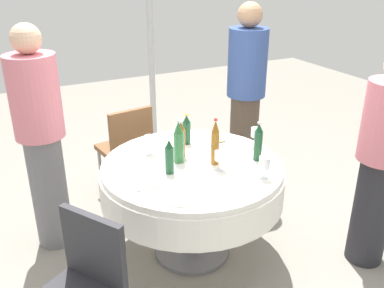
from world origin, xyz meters
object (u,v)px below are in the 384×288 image
plate_left (220,141)px  bottle_dark_green_outer (187,130)px  person_south (41,138)px  chair_rear (127,145)px  wine_glass_outer (265,163)px  bottle_amber_far (215,143)px  wine_glass_rear (149,141)px  plate_right (179,196)px  bottle_dark_green_west (169,157)px  person_far (246,96)px  wine_glass_west (255,133)px  bottle_dark_green_south (258,142)px  person_inner (382,160)px  wine_glass_north (220,157)px  chair_outer (83,283)px  bottle_amber_inner (181,140)px  bottle_green_north (179,143)px  dining_table (192,183)px

plate_left → bottle_dark_green_outer: bearing=67.2°
person_south → chair_rear: bearing=-28.3°
wine_glass_outer → person_south: size_ratio=0.09×
bottle_amber_far → chair_rear: (1.06, 0.28, -0.37)m
wine_glass_rear → plate_right: bearing=174.5°
bottle_dark_green_west → person_far: 1.32m
bottle_dark_green_outer → plate_left: bottle_dark_green_outer is taller
wine_glass_west → wine_glass_rear: (0.24, 0.74, -0.01)m
bottle_dark_green_west → chair_rear: (1.04, -0.05, -0.34)m
bottle_dark_green_south → person_inner: 0.82m
bottle_dark_green_south → bottle_dark_green_outer: bearing=33.5°
bottle_dark_green_west → wine_glass_rear: (0.33, 0.01, -0.01)m
wine_glass_north → wine_glass_outer: size_ratio=0.94×
bottle_amber_far → wine_glass_north: bottle_amber_far is taller
plate_left → bottle_amber_far: bearing=144.8°
bottle_dark_green_south → bottle_dark_green_outer: (0.48, 0.32, -0.02)m
person_inner → chair_rear: person_inner is taller
plate_left → person_south: size_ratio=0.14×
wine_glass_outer → chair_outer: wine_glass_outer is taller
bottle_dark_green_west → person_south: person_south is taller
bottle_amber_inner → wine_glass_outer: (-0.53, -0.33, -0.02)m
bottle_dark_green_outer → wine_glass_rear: size_ratio=1.63×
plate_right → person_south: size_ratio=0.14×
bottle_dark_green_outer → chair_outer: bottle_dark_green_outer is taller
wine_glass_north → person_inner: (-0.46, -0.98, -0.04)m
bottle_dark_green_west → chair_rear: bearing=-2.6°
bottle_dark_green_west → wine_glass_north: bearing=-110.3°
bottle_amber_far → bottle_green_north: size_ratio=1.06×
plate_left → person_inner: 1.14m
bottle_dark_green_outer → wine_glass_outer: size_ratio=1.62×
plate_right → bottle_amber_far: bearing=-54.3°
wine_glass_north → wine_glass_west: bearing=-63.9°
person_inner → bottle_amber_far: bearing=-90.4°
plate_left → person_inner: bearing=-139.0°
wine_glass_north → plate_right: size_ratio=0.58×
bottle_dark_green_south → wine_glass_west: bearing=-29.4°
person_far → wine_glass_west: bearing=-65.9°
bottle_amber_inner → chair_rear: (0.85, 0.13, -0.35)m
wine_glass_outer → dining_table: bearing=39.4°
wine_glass_outer → chair_rear: 1.49m
wine_glass_west → person_far: person_far is taller
dining_table → wine_glass_north: (-0.17, -0.12, 0.25)m
person_far → person_south: bearing=-124.9°
person_inner → person_south: 2.34m
bottle_green_north → chair_rear: (0.92, 0.08, -0.37)m
bottle_dark_green_west → dining_table: bearing=-73.6°
person_inner → person_south: (1.23, 1.99, 0.07)m
wine_glass_west → plate_left: (0.20, 0.19, -0.10)m
wine_glass_north → wine_glass_outer: 0.29m
bottle_green_north → wine_glass_west: bottle_green_north is taller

